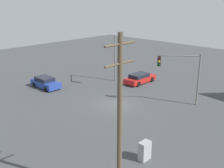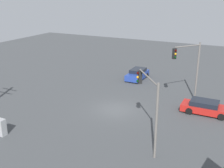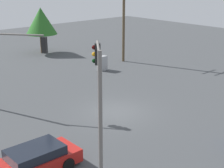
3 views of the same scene
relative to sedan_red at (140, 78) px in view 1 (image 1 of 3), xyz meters
name	(u,v)px [view 1 (image 1 of 3)]	position (x,y,z in m)	size (l,w,h in m)	color
ground_plane	(114,105)	(-8.21, -3.04, -0.64)	(80.00, 80.00, 0.00)	#424447
sedan_red	(140,78)	(0.00, 0.00, 0.00)	(4.72, 2.03, 1.30)	red
sedan_blue	(46,83)	(-10.04, 7.43, 0.02)	(2.01, 4.26, 1.37)	#233D93
traffic_signal_main	(182,70)	(-3.16, -7.98, 3.26)	(2.90, 3.65, 5.61)	slate
traffic_signal_cross	(116,52)	(-2.43, 2.10, 3.65)	(2.25, 2.81, 6.31)	slate
utility_pole_tall	(120,116)	(-18.49, -13.19, 4.48)	(2.20, 0.28, 9.66)	brown
electrical_cabinet	(145,151)	(-14.42, -11.93, 0.07)	(0.92, 0.55, 1.42)	#9EA0A3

